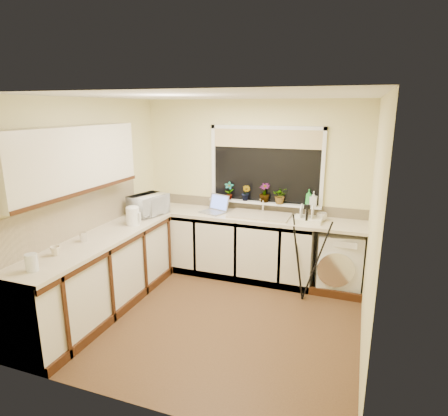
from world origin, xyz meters
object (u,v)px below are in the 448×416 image
laptop (215,208)px  cup_left (55,251)px  tripod (305,254)px  glass_jug (32,263)px  plant_c (265,193)px  washing_machine (337,260)px  plant_a (229,191)px  soap_bottle_clear (313,199)px  steel_jar (83,237)px  cup_back (322,217)px  plant_d (280,196)px  soap_bottle_green (309,197)px  microwave (148,205)px  kettle (133,216)px  plant_b (246,193)px  dish_rack (308,219)px

laptop → cup_left: size_ratio=4.07×
tripod → glass_jug: bearing=-147.7°
plant_c → cup_left: plant_c is taller
washing_machine → laptop: bearing=170.9°
glass_jug → plant_a: (0.97, 2.66, 0.20)m
glass_jug → laptop: bearing=71.3°
tripod → soap_bottle_clear: soap_bottle_clear is taller
steel_jar → cup_back: size_ratio=0.78×
tripod → plant_d: 0.96m
washing_machine → soap_bottle_green: soap_bottle_green is taller
laptop → tripod: bearing=1.6°
glass_jug → microwave: microwave is taller
cup_back → cup_left: 3.20m
kettle → steel_jar: bearing=-103.5°
laptop → plant_d: plant_d is taller
microwave → plant_c: (1.47, 0.67, 0.14)m
steel_jar → microwave: size_ratio=0.21×
soap_bottle_green → cup_left: size_ratio=2.24×
plant_b → glass_jug: bearing=-114.7°
laptop → soap_bottle_clear: soap_bottle_clear is taller
glass_jug → plant_a: size_ratio=0.63×
tripod → cup_back: tripod is taller
plant_b → plant_a: bearing=-179.5°
washing_machine → plant_d: 1.14m
plant_b → soap_bottle_clear: bearing=0.6°
laptop → cup_left: 2.28m
laptop → dish_rack: 1.30m
plant_a → tripod: bearing=-28.0°
plant_a → plant_d: bearing=0.1°
washing_machine → kettle: 2.72m
cup_back → dish_rack: bearing=-150.9°
laptop → cup_back: laptop is taller
kettle → soap_bottle_clear: size_ratio=1.09×
soap_bottle_clear → plant_c: bearing=178.8°
tripod → plant_a: (-1.20, 0.64, 0.57)m
plant_a → plant_d: plant_a is taller
washing_machine → cup_left: size_ratio=7.75×
glass_jug → soap_bottle_green: (2.10, 2.68, 0.18)m
glass_jug → cup_left: bearing=102.2°
plant_b → kettle: bearing=-135.4°
washing_machine → cup_left: 3.42m
washing_machine → plant_a: (-1.57, 0.16, 0.79)m
dish_rack → glass_jug: 3.23m
soap_bottle_green → laptop: bearing=-170.0°
plant_d → soap_bottle_green: (0.38, 0.02, -0.00)m
washing_machine → plant_d: plant_d is taller
plant_a → microwave: bearing=-145.9°
dish_rack → plant_c: 0.74m
kettle → glass_jug: kettle is taller
plant_c → soap_bottle_clear: (0.68, -0.01, -0.03)m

